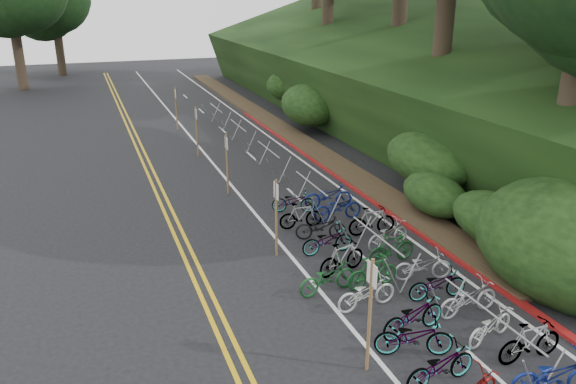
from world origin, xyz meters
name	(u,v)px	position (x,y,z in m)	size (l,w,h in m)	color
ground	(323,349)	(0.00, 0.00, 0.00)	(120.00, 120.00, 0.00)	black
road_markings	(235,201)	(0.63, 10.10, 0.00)	(7.47, 80.00, 0.01)	gold
red_curb	(332,173)	(5.70, 12.00, 0.05)	(0.25, 28.00, 0.10)	maroon
embankment	(396,85)	(12.96, 19.04, 2.57)	(14.30, 48.14, 9.11)	black
bike_rack_front	(490,323)	(3.43, -1.42, 0.81)	(1.10, 3.38, 1.08)	#98989A
bike_racks_rest	(268,156)	(3.00, 13.00, 0.85)	(1.14, 23.00, 1.17)	#98989A
signpost_near	(370,309)	(0.61, -0.99, 1.53)	(0.08, 0.40, 2.69)	brown
signposts_rest	(210,143)	(0.60, 14.00, 1.43)	(0.08, 18.40, 2.50)	brown
bike_front	(327,277)	(1.16, 2.37, 0.46)	(1.75, 0.61, 0.92)	#144C1E
bike_valet	(389,268)	(3.02, 2.27, 0.47)	(3.46, 13.19, 1.01)	maroon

